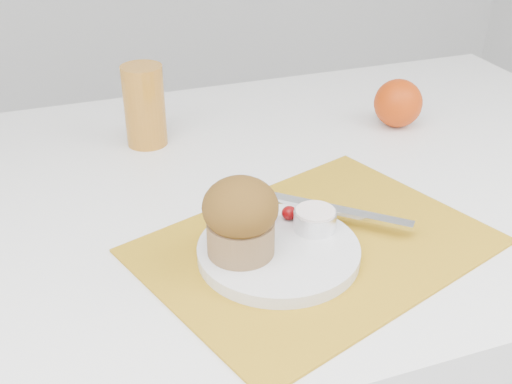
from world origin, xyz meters
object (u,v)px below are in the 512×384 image
object	(u,v)px
orange	(398,103)
muffin	(240,217)
plate	(279,251)
juice_glass	(145,106)
table	(290,360)

from	to	relation	value
orange	muffin	bearing A→B (deg)	-142.39
orange	muffin	xyz separation A→B (m)	(-0.38, -0.29, 0.03)
plate	juice_glass	bearing A→B (deg)	102.67
plate	orange	distance (m)	0.45
table	muffin	world-z (taller)	muffin
table	orange	distance (m)	0.49
orange	muffin	size ratio (longest dim) A/B	0.86
juice_glass	muffin	distance (m)	0.37
plate	orange	world-z (taller)	orange
plate	juice_glass	xyz separation A→B (m)	(-0.08, 0.37, 0.05)
table	orange	world-z (taller)	orange
plate	muffin	world-z (taller)	muffin
orange	juice_glass	bearing A→B (deg)	169.98
juice_glass	table	bearing A→B (deg)	-44.73
table	juice_glass	xyz separation A→B (m)	(-0.19, 0.18, 0.44)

